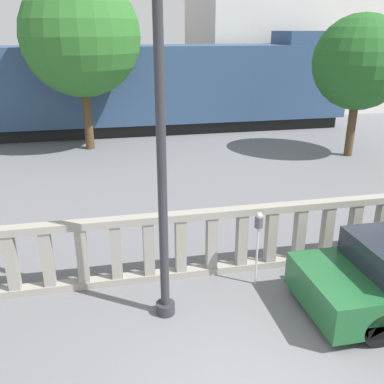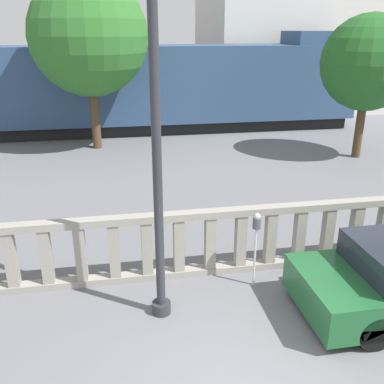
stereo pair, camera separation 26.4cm
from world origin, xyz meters
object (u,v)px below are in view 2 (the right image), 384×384
Objects in this scene: lamppost at (156,123)px; train_far at (207,67)px; tree_right at (89,36)px; train_near at (74,90)px; tree_left at (369,63)px; parking_meter at (256,229)px.

train_far is at bearing 76.39° from lamppost.
tree_right reaches higher than train_far.
tree_right is (0.98, -2.68, 2.29)m from train_near.
lamppost is 14.29m from train_near.
tree_left is (8.39, 8.28, 0.14)m from lamppost.
parking_meter is at bearing 16.45° from lamppost.
parking_meter is 0.05× the size of train_far.
lamppost is at bearing -163.55° from parking_meter.
train_near is (-4.19, 13.49, 0.85)m from parking_meter.
tree_left is 10.29m from tree_right.
lamppost is 11.49m from tree_right.
train_far is 17.70m from tree_right.
tree_right is (-7.92, -15.63, 2.51)m from train_far.
lamppost is 0.19× the size of train_far.
lamppost is at bearing -135.38° from tree_left.
tree_right is at bearing 162.52° from tree_left.
parking_meter is at bearing -100.09° from train_far.
train_near is at bearing 110.04° from tree_right.
tree_left is (10.75, -5.76, 1.41)m from train_near.
lamppost is 11.78m from tree_left.
parking_meter is at bearing -73.45° from tree_right.
train_near is (-2.37, 14.03, -1.27)m from lamppost.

